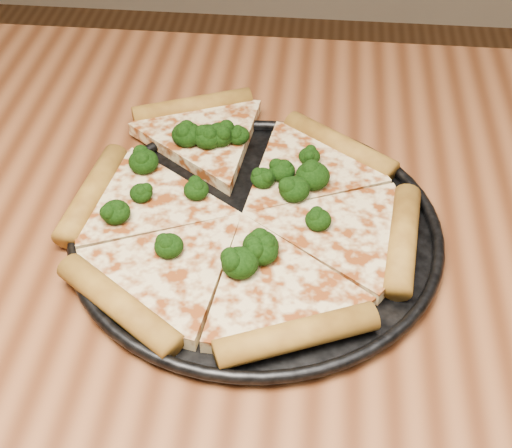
# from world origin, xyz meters

# --- Properties ---
(dining_table) EXTENTS (1.20, 0.90, 0.75)m
(dining_table) POSITION_xyz_m (0.00, 0.00, 0.66)
(dining_table) COLOR brown
(dining_table) RESTS_ON ground
(pizza_pan) EXTENTS (0.35, 0.35, 0.02)m
(pizza_pan) POSITION_xyz_m (0.05, 0.06, 0.76)
(pizza_pan) COLOR black
(pizza_pan) RESTS_ON dining_table
(pizza) EXTENTS (0.34, 0.39, 0.03)m
(pizza) POSITION_xyz_m (0.03, 0.08, 0.77)
(pizza) COLOR #DEC288
(pizza) RESTS_ON pizza_pan
(broccoli_florets) EXTENTS (0.21, 0.22, 0.03)m
(broccoli_florets) POSITION_xyz_m (0.02, 0.10, 0.78)
(broccoli_florets) COLOR black
(broccoli_florets) RESTS_ON pizza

